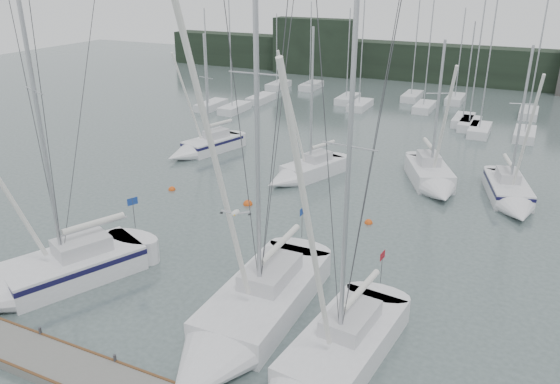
# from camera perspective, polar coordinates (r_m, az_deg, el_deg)

# --- Properties ---
(ground) EXTENTS (160.00, 160.00, 0.00)m
(ground) POSITION_cam_1_polar(r_m,az_deg,el_deg) (24.83, -6.82, -13.76)
(ground) COLOR #485857
(ground) RESTS_ON ground
(far_treeline) EXTENTS (90.00, 4.00, 5.00)m
(far_treeline) POSITION_cam_1_polar(r_m,az_deg,el_deg) (80.45, 17.71, 12.59)
(far_treeline) COLOR black
(far_treeline) RESTS_ON ground
(far_building_left) EXTENTS (12.00, 3.00, 8.00)m
(far_building_left) POSITION_cam_1_polar(r_m,az_deg,el_deg) (83.51, 3.54, 14.92)
(far_building_left) COLOR black
(far_building_left) RESTS_ON ground
(mast_forest) EXTENTS (52.60, 24.74, 14.57)m
(mast_forest) POSITION_cam_1_polar(r_m,az_deg,el_deg) (62.28, 17.14, 8.20)
(mast_forest) COLOR silver
(mast_forest) RESTS_ON ground
(sailboat_near_left) EXTENTS (6.70, 9.81, 16.27)m
(sailboat_near_left) POSITION_cam_1_polar(r_m,az_deg,el_deg) (29.21, -24.02, -8.25)
(sailboat_near_left) COLOR silver
(sailboat_near_left) RESTS_ON ground
(sailboat_near_center) EXTENTS (3.53, 12.07, 18.48)m
(sailboat_near_center) POSITION_cam_1_polar(r_m,az_deg,el_deg) (23.63, -4.34, -13.94)
(sailboat_near_center) COLOR silver
(sailboat_near_center) RESTS_ON ground
(sailboat_near_right) EXTENTS (3.96, 10.26, 15.26)m
(sailboat_near_right) POSITION_cam_1_polar(r_m,az_deg,el_deg) (21.44, 4.26, -18.49)
(sailboat_near_right) COLOR silver
(sailboat_near_right) RESTS_ON ground
(sailboat_mid_a) EXTENTS (4.31, 7.69, 10.57)m
(sailboat_mid_a) POSITION_cam_1_polar(r_m,az_deg,el_deg) (46.79, -8.24, 4.60)
(sailboat_mid_a) COLOR silver
(sailboat_mid_a) RESTS_ON ground
(sailboat_mid_b) EXTENTS (4.69, 7.53, 11.66)m
(sailboat_mid_b) POSITION_cam_1_polar(r_m,az_deg,el_deg) (40.54, 2.20, 1.99)
(sailboat_mid_b) COLOR silver
(sailboat_mid_b) RESTS_ON ground
(sailboat_mid_c) EXTENTS (5.34, 7.67, 11.03)m
(sailboat_mid_c) POSITION_cam_1_polar(r_m,az_deg,el_deg) (40.34, 15.73, 1.16)
(sailboat_mid_c) COLOR silver
(sailboat_mid_c) RESTS_ON ground
(sailboat_mid_d) EXTENTS (4.30, 7.94, 11.04)m
(sailboat_mid_d) POSITION_cam_1_polar(r_m,az_deg,el_deg) (39.28, 23.03, -0.47)
(sailboat_mid_d) COLOR silver
(sailboat_mid_d) RESTS_ON ground
(buoy_a) EXTENTS (0.64, 0.64, 0.64)m
(buoy_a) POSITION_cam_1_polar(r_m,az_deg,el_deg) (36.45, -3.38, -1.31)
(buoy_a) COLOR #D24B12
(buoy_a) RESTS_ON ground
(buoy_b) EXTENTS (0.51, 0.51, 0.51)m
(buoy_b) POSITION_cam_1_polar(r_m,az_deg,el_deg) (34.20, 9.23, -3.23)
(buoy_b) COLOR #D24B12
(buoy_b) RESTS_ON ground
(buoy_c) EXTENTS (0.51, 0.51, 0.51)m
(buoy_c) POSITION_cam_1_polar(r_m,az_deg,el_deg) (39.55, -11.23, 0.22)
(buoy_c) COLOR #D24B12
(buoy_c) RESTS_ON ground
(seagull) EXTENTS (1.00, 0.49, 0.20)m
(seagull) POSITION_cam_1_polar(r_m,az_deg,el_deg) (19.08, -4.67, -2.18)
(seagull) COLOR silver
(seagull) RESTS_ON ground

